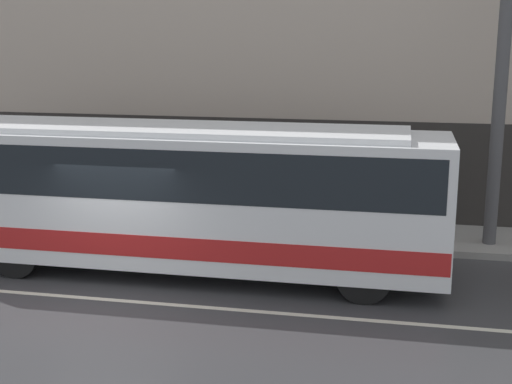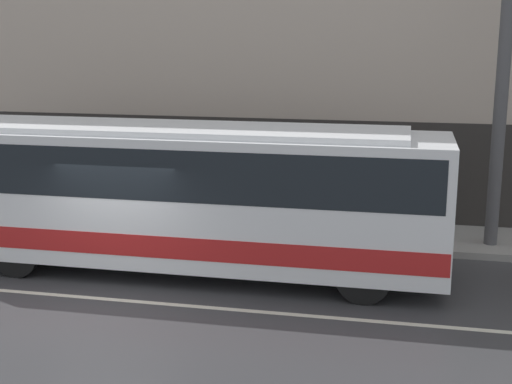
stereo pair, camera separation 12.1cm
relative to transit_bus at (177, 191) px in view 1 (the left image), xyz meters
The scene contains 6 objects.
ground_plane 2.76m from the transit_bus, 114.57° to the right, with size 60.00×60.00×0.00m, color #38383A.
sidewalk 3.80m from the transit_bus, 104.99° to the left, with size 60.00×2.42×0.16m.
lane_stripe 2.76m from the transit_bus, 114.57° to the right, with size 54.00×0.14×0.01m.
transit_bus is the anchor object (origin of this frame).
utility_pole_near 7.81m from the transit_bus, 23.33° to the left, with size 0.30×0.30×8.54m.
pedestrian_waiting 3.90m from the transit_bus, 62.57° to the left, with size 0.36×0.36×1.74m.
Camera 1 is at (5.47, -12.12, 5.11)m, focal length 50.00 mm.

